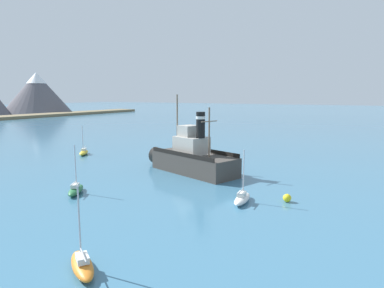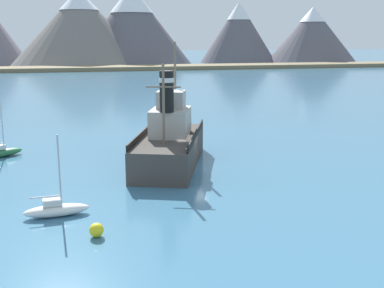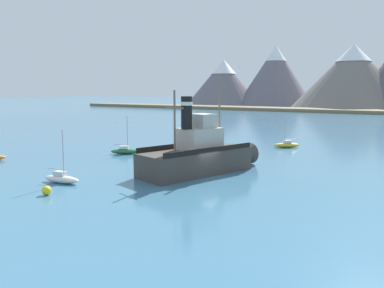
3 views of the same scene
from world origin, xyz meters
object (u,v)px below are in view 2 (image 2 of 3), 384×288
(sailboat_green, at_px, (1,152))
(mooring_buoy, at_px, (96,230))
(sailboat_yellow, at_px, (159,116))
(old_tugboat, at_px, (171,142))
(sailboat_white, at_px, (56,209))

(sailboat_green, height_order, mooring_buoy, sailboat_green)
(sailboat_green, relative_size, sailboat_yellow, 1.00)
(old_tugboat, relative_size, sailboat_green, 3.00)
(mooring_buoy, bearing_deg, sailboat_yellow, 76.11)
(sailboat_green, bearing_deg, old_tugboat, -20.48)
(old_tugboat, bearing_deg, sailboat_green, 159.52)
(sailboat_yellow, bearing_deg, mooring_buoy, -103.89)
(sailboat_green, xyz_separation_m, sailboat_yellow, (16.50, 16.36, 0.00))
(sailboat_yellow, bearing_deg, sailboat_green, -135.25)
(sailboat_white, relative_size, sailboat_green, 1.00)
(sailboat_white, xyz_separation_m, sailboat_green, (-5.46, 15.67, 0.00))
(mooring_buoy, bearing_deg, sailboat_green, 111.79)
(old_tugboat, distance_m, sailboat_white, 13.63)
(sailboat_white, distance_m, sailboat_green, 16.60)
(sailboat_white, height_order, sailboat_green, same)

